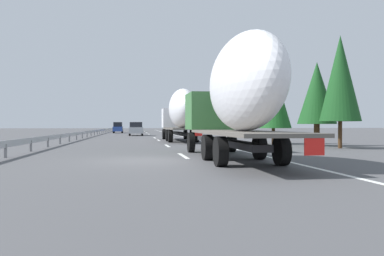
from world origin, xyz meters
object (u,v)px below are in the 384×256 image
truck_trailing (236,94)px  car_blue_sedan (118,128)px  car_silver_hatch (136,129)px  truck_lead (181,112)px  road_sign (189,120)px  car_yellow_coupe (137,127)px

truck_trailing → car_blue_sedan: (55.92, 7.06, -1.69)m
truck_trailing → car_blue_sedan: bearing=7.2°
car_silver_hatch → truck_lead: bearing=-168.7°
car_silver_hatch → road_sign: bearing=-114.4°
road_sign → truck_lead: bearing=169.1°
truck_trailing → car_yellow_coupe: (67.56, 3.55, -1.72)m
truck_trailing → car_blue_sedan: 56.39m
car_yellow_coupe → car_blue_sedan: (-11.64, 3.51, 0.04)m
truck_trailing → car_yellow_coupe: 67.68m
car_blue_sedan → road_sign: size_ratio=1.54×
car_silver_hatch → truck_trailing: bearing=-174.2°
car_blue_sedan → car_silver_hatch: (-17.94, -3.20, -0.05)m
truck_trailing → car_yellow_coupe: size_ratio=3.12×
truck_lead → car_silver_hatch: bearing=11.3°
car_silver_hatch → road_sign: 7.73m
car_blue_sedan → car_silver_hatch: car_blue_sedan is taller
truck_lead → truck_trailing: truck_trailing is taller
truck_lead → car_blue_sedan: 37.94m
truck_trailing → car_silver_hatch: bearing=5.8°
truck_lead → road_sign: truck_lead is taller
truck_lead → road_sign: 16.46m
car_blue_sedan → truck_trailing: bearing=-172.8°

